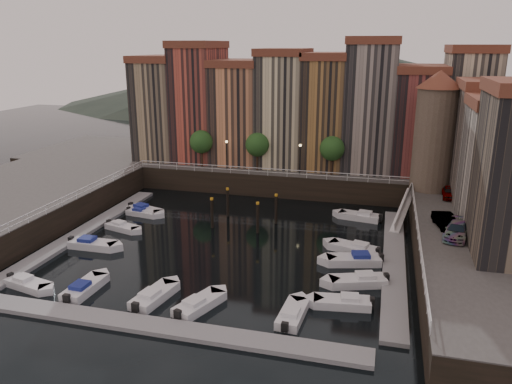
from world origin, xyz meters
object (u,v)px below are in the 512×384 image
(mooring_pilings, at_px, (243,211))
(car_b, at_px, (445,222))
(boat_left_1, at_px, (92,244))
(car_a, at_px, (450,193))
(boat_left_0, at_px, (28,284))
(corner_tower, at_px, (435,129))
(car_c, at_px, (457,231))
(boat_left_2, at_px, (122,227))
(gangway, at_px, (403,208))

(mooring_pilings, height_order, car_b, car_b)
(boat_left_1, bearing_deg, car_a, 24.60)
(boat_left_1, bearing_deg, boat_left_0, -93.55)
(corner_tower, relative_size, car_c, 2.97)
(boat_left_0, relative_size, boat_left_1, 0.90)
(boat_left_2, distance_m, car_c, 34.09)
(car_a, distance_m, car_b, 10.15)
(car_b, height_order, car_c, car_c)
(mooring_pilings, height_order, boat_left_1, mooring_pilings)
(corner_tower, bearing_deg, gangway, -122.80)
(car_a, relative_size, car_b, 0.94)
(mooring_pilings, xyz_separation_m, car_b, (20.74, -3.94, 2.02))
(mooring_pilings, distance_m, car_b, 21.21)
(boat_left_2, bearing_deg, gangway, 33.73)
(corner_tower, bearing_deg, car_b, -87.70)
(boat_left_0, xyz_separation_m, boat_left_1, (0.47, 8.90, 0.05))
(corner_tower, bearing_deg, boat_left_0, -139.56)
(car_c, bearing_deg, boat_left_1, -159.59)
(mooring_pilings, distance_m, boat_left_0, 23.27)
(gangway, bearing_deg, mooring_pilings, -164.33)
(mooring_pilings, height_order, car_a, car_a)
(gangway, xyz_separation_m, boat_left_0, (-30.51, -23.98, -1.57))
(mooring_pilings, xyz_separation_m, boat_left_2, (-12.39, -4.94, -1.32))
(boat_left_1, bearing_deg, car_c, 5.98)
(boat_left_2, xyz_separation_m, car_a, (34.54, 11.06, 3.32))
(boat_left_0, bearing_deg, mooring_pilings, 67.96)
(gangway, distance_m, car_b, 9.60)
(mooring_pilings, relative_size, boat_left_1, 1.35)
(mooring_pilings, distance_m, car_c, 22.50)
(car_b, distance_m, car_c, 2.51)
(boat_left_0, distance_m, car_a, 43.56)
(car_a, relative_size, car_c, 0.82)
(corner_tower, relative_size, car_a, 3.62)
(boat_left_0, relative_size, boat_left_2, 1.05)
(car_b, bearing_deg, boat_left_1, 177.74)
(gangway, relative_size, boat_left_2, 1.90)
(gangway, xyz_separation_m, boat_left_1, (-30.04, -15.08, -1.53))
(car_c, bearing_deg, car_b, 121.46)
(car_a, height_order, car_b, car_b)
(car_c, bearing_deg, boat_left_0, -145.85)
(boat_left_0, height_order, boat_left_1, boat_left_1)
(corner_tower, xyz_separation_m, car_a, (1.93, -3.24, -6.54))
(boat_left_0, bearing_deg, car_b, 36.68)
(boat_left_1, relative_size, boat_left_2, 1.16)
(mooring_pilings, relative_size, boat_left_2, 1.57)
(car_b, bearing_deg, gangway, 98.44)
(boat_left_1, bearing_deg, mooring_pilings, 38.26)
(mooring_pilings, distance_m, boat_left_2, 13.41)
(car_a, bearing_deg, corner_tower, 123.39)
(gangway, distance_m, boat_left_2, 31.32)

